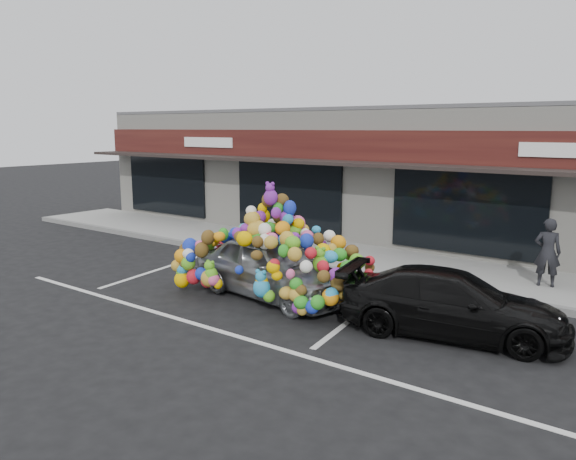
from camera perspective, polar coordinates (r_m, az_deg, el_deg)
The scene contains 10 objects.
ground at distance 12.95m, azimuth -3.94°, elevation -6.17°, with size 90.00×90.00×0.00m, color black.
shop_building at distance 19.65m, azimuth 12.33°, elevation 5.71°, with size 24.00×7.20×4.31m.
sidewalk at distance 16.07m, azimuth 5.41°, elevation -2.64°, with size 26.00×3.00×0.15m, color gray.
kerb at distance 14.84m, azimuth 2.38°, elevation -3.69°, with size 26.00×0.18×0.16m, color slate.
parking_stripe_left at distance 15.29m, azimuth -12.59°, elevation -3.80°, with size 0.12×4.40×0.01m, color silver.
parking_stripe_mid at distance 11.57m, azimuth 7.41°, elevation -8.26°, with size 0.12×4.40×0.01m, color silver.
lane_line at distance 10.07m, azimuth -3.84°, elevation -11.10°, with size 14.00×0.12×0.01m, color silver.
toy_car at distance 12.27m, azimuth -1.61°, elevation -3.04°, with size 2.90×4.47×2.47m.
black_sedan at distance 10.54m, azimuth 16.32°, elevation -7.18°, with size 4.01×1.63×1.16m, color black.
pedestrian_a at distance 13.86m, azimuth 24.86°, elevation -2.07°, with size 0.57×0.37×1.56m, color #232228.
Camera 1 is at (8.13, -9.38, 3.69)m, focal length 35.00 mm.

